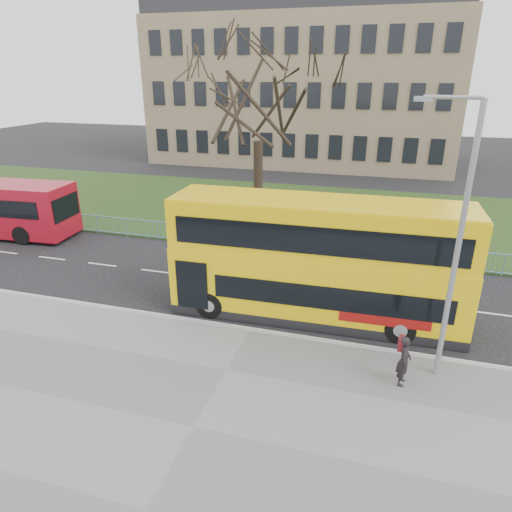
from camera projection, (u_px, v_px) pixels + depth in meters
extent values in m
plane|color=black|center=(261.00, 313.00, 18.33)|extent=(120.00, 120.00, 0.00)
cube|color=slate|center=(194.00, 428.00, 12.30)|extent=(80.00, 10.50, 0.12)
cube|color=#949497|center=(250.00, 331.00, 16.93)|extent=(80.00, 0.20, 0.14)
cube|color=#1C3714|center=(318.00, 213.00, 31.04)|extent=(80.00, 15.40, 0.08)
cube|color=#827053|center=(305.00, 92.00, 48.13)|extent=(30.00, 15.00, 14.00)
cube|color=yellow|center=(316.00, 283.00, 17.62)|extent=(11.12, 2.94, 2.05)
cube|color=yellow|center=(317.00, 254.00, 17.17)|extent=(11.12, 2.94, 0.35)
cube|color=yellow|center=(319.00, 227.00, 16.75)|extent=(11.06, 2.89, 1.84)
cube|color=black|center=(328.00, 298.00, 16.25)|extent=(8.52, 0.28, 0.89)
cube|color=black|center=(314.00, 241.00, 15.62)|extent=(10.16, 0.33, 1.00)
cylinder|color=black|center=(210.00, 305.00, 17.80)|extent=(1.10, 0.33, 1.09)
cylinder|color=black|center=(400.00, 329.00, 16.13)|extent=(1.10, 0.33, 1.09)
cylinder|color=black|center=(22.00, 235.00, 25.37)|extent=(1.09, 0.36, 1.08)
imported|color=black|center=(404.00, 361.00, 13.70)|extent=(0.44, 0.63, 1.63)
cylinder|color=gray|center=(457.00, 252.00, 12.91)|extent=(0.17, 0.17, 8.27)
cylinder|color=gray|center=(454.00, 97.00, 11.59)|extent=(1.45, 0.21, 0.10)
cube|color=gray|center=(423.00, 99.00, 11.84)|extent=(0.48, 0.22, 0.12)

